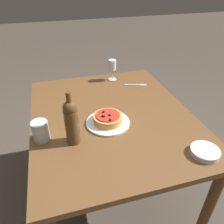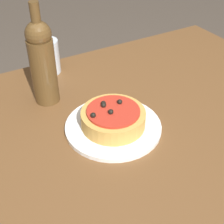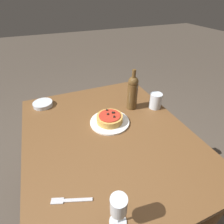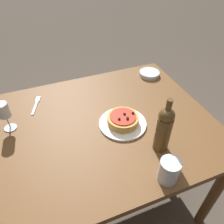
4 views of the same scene
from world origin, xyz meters
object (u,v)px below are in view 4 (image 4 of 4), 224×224
(dining_table, at_px, (104,134))
(water_cup, at_px, (169,171))
(dinner_plate, at_px, (123,123))
(pizza, at_px, (123,119))
(fork, at_px, (36,104))
(wine_bottle, at_px, (164,128))
(wine_glass, at_px, (4,112))
(side_bowl, at_px, (149,74))

(dining_table, relative_size, water_cup, 10.48)
(dinner_plate, distance_m, pizza, 0.03)
(dining_table, distance_m, fork, 0.46)
(dining_table, height_order, fork, fork)
(pizza, xyz_separation_m, water_cup, (-0.04, 0.38, 0.02))
(pizza, distance_m, water_cup, 0.38)
(pizza, relative_size, wine_bottle, 0.57)
(water_cup, bearing_deg, wine_bottle, -111.06)
(dining_table, bearing_deg, fork, -42.63)
(pizza, distance_m, wine_glass, 0.61)
(wine_bottle, xyz_separation_m, water_cup, (0.06, 0.16, -0.07))
(dining_table, bearing_deg, dinner_plate, 152.50)
(dinner_plate, height_order, side_bowl, side_bowl)
(water_cup, xyz_separation_m, fork, (0.46, -0.73, -0.05))
(dinner_plate, bearing_deg, dining_table, -27.50)
(dining_table, bearing_deg, pizza, 152.46)
(pizza, bearing_deg, dining_table, -27.54)
(wine_bottle, bearing_deg, wine_glass, -31.02)
(side_bowl, bearing_deg, wine_bottle, 65.70)
(pizza, distance_m, side_bowl, 0.55)
(pizza, relative_size, water_cup, 1.49)
(fork, bearing_deg, dining_table, -113.31)
(dining_table, distance_m, wine_glass, 0.54)
(wine_glass, relative_size, fork, 0.98)
(wine_glass, xyz_separation_m, wine_bottle, (-0.68, 0.41, 0.01))
(wine_bottle, distance_m, side_bowl, 0.68)
(dining_table, relative_size, wine_bottle, 4.03)
(wine_glass, distance_m, water_cup, 0.84)
(dinner_plate, bearing_deg, fork, -39.80)
(water_cup, distance_m, fork, 0.86)
(dinner_plate, relative_size, water_cup, 2.26)
(pizza, relative_size, wine_glass, 1.02)
(wine_glass, relative_size, wine_bottle, 0.56)
(dinner_plate, xyz_separation_m, side_bowl, (-0.38, -0.39, 0.01))
(dining_table, height_order, dinner_plate, dinner_plate)
(side_bowl, bearing_deg, pizza, 45.97)
(wine_bottle, relative_size, side_bowl, 2.07)
(dining_table, bearing_deg, water_cup, 107.63)
(dining_table, xyz_separation_m, pizza, (-0.09, 0.05, 0.13))
(wine_glass, xyz_separation_m, side_bowl, (-0.95, -0.20, -0.10))
(dining_table, xyz_separation_m, wine_bottle, (-0.20, 0.26, 0.23))
(dinner_plate, height_order, pizza, pizza)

